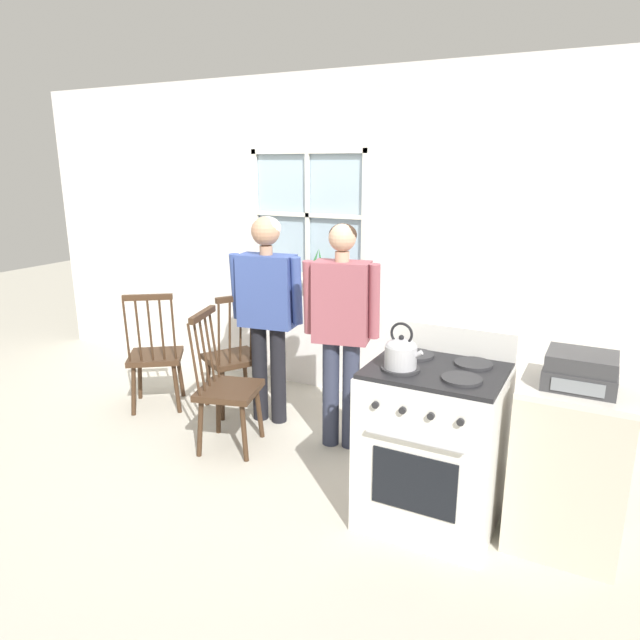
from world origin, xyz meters
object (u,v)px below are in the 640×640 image
Objects in this scene: person_teen_center at (341,319)px; kettle at (401,352)px; stereo at (581,371)px; chair_by_window at (234,358)px; person_elderly_left at (267,299)px; potted_plant at (318,271)px; side_counter at (568,466)px; chair_near_wall at (155,356)px; stove at (433,443)px; chair_center_cluster at (226,389)px.

kettle is (0.68, -0.70, 0.07)m from person_teen_center.
kettle reaches higher than stereo.
kettle reaches higher than chair_by_window.
potted_plant is at bearing 78.49° from person_elderly_left.
person_teen_center reaches higher than side_counter.
stove is at bearing 133.65° from chair_near_wall.
chair_by_window is 0.62× the size of person_elderly_left.
side_counter is at bearing 107.89° from chair_by_window.
stove is 3.19× the size of stereo.
chair_near_wall is 3.20m from side_counter.
stereo is at bearing 15.46° from kettle.
chair_near_wall is 0.62× the size of person_elderly_left.
person_elderly_left reaches higher than person_teen_center.
stove reaches higher than stereo.
stove is 1.20× the size of side_counter.
stereo is (0.00, -0.02, 0.54)m from side_counter.
person_teen_center is 1.07m from potted_plant.
potted_plant is (-1.47, 1.42, 0.62)m from stove.
side_counter is at bearing 90.00° from stereo.
potted_plant is at bearing -19.45° from chair_center_cluster.
kettle is 0.27× the size of side_counter.
stereo is (2.24, -0.07, 0.54)m from chair_center_cluster.
person_teen_center is at bearing 146.04° from stove.
potted_plant is at bearing 113.97° from person_teen_center.
chair_near_wall is (-0.61, -0.27, 0.00)m from chair_by_window.
chair_by_window is at bearing 168.08° from chair_near_wall.
chair_center_cluster is 0.96m from person_teen_center.
side_counter is (2.16, -1.30, -0.64)m from potted_plant.
chair_center_cluster is at bearing -163.64° from person_teen_center.
stove is (1.52, -0.69, -0.51)m from person_elderly_left.
person_elderly_left reaches higher than stereo.
person_teen_center is 0.97m from kettle.
chair_center_cluster is at bearing -101.35° from person_elderly_left.
person_elderly_left is at bearing 165.24° from stereo.
person_teen_center is (1.04, -0.17, 0.51)m from chair_by_window.
person_teen_center is 1.78× the size of side_counter.
person_elderly_left is 1.74m from stove.
person_teen_center reaches higher than kettle.
potted_plant is 0.32× the size of side_counter.
chair_center_cluster is 0.62× the size of person_elderly_left.
stove reaches higher than chair_near_wall.
side_counter is 0.54m from stereo.
stove is at bearing -112.22° from chair_center_cluster.
person_elderly_left is 1.79× the size of side_counter.
kettle is at bearing -164.54° from stereo.
chair_center_cluster is 1.56m from stove.
potted_plant reaches higher than stove.
chair_near_wall is 3.25m from stereo.
chair_center_cluster is 0.63× the size of person_teen_center.
chair_center_cluster is 1.41m from potted_plant.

